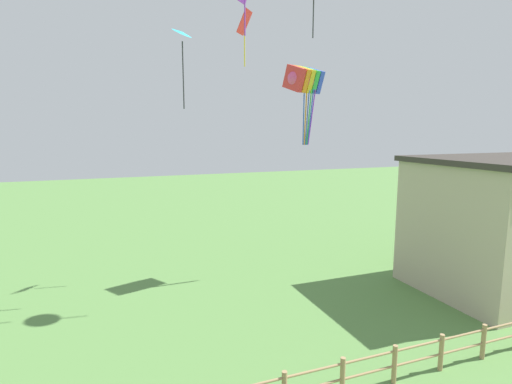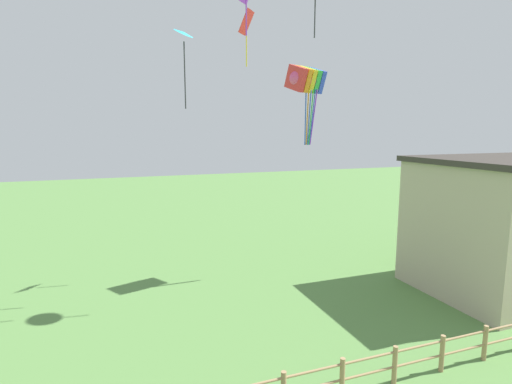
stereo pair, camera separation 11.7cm
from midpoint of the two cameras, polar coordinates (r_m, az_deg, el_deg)
The scene contains 3 objects.
kite_rainbow_parafoil at distance 19.37m, azimuth 6.67°, elevation 15.62°, with size 2.17×1.82×3.69m.
kite_red_diamond at distance 19.80m, azimuth -1.84°, elevation 22.50°, with size 0.90×0.93×2.48m.
kite_cyan_delta at distance 17.14m, azimuth -10.70°, elevation 20.78°, with size 1.13×1.12×3.17m.
Camera 1 is at (-3.89, -2.80, 7.06)m, focal length 28.00 mm.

